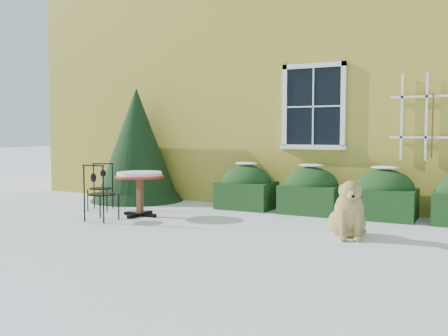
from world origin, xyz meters
The scene contains 8 objects.
ground centered at (0.00, 0.00, 0.00)m, with size 80.00×80.00×0.00m, color white.
house centered at (0.00, 7.00, 3.22)m, with size 12.40×8.40×6.40m.
hedge_row centered at (1.65, 2.55, 0.40)m, with size 4.95×0.80×0.91m.
evergreen_shrub centered at (-2.91, 2.52, 0.99)m, with size 2.02×2.02×2.45m.
bistro_table centered at (-1.60, 0.85, 0.66)m, with size 0.85×0.85×0.79m.
patio_chair_near centered at (-1.89, 0.14, 0.48)m, with size 0.46×0.46×0.96m.
patio_chair_far centered at (-2.73, 1.12, 0.44)m, with size 0.52×0.51×0.89m.
dog centered at (2.12, 0.71, 0.34)m, with size 0.71×0.93×0.84m.
Camera 1 is at (3.74, -6.27, 1.47)m, focal length 40.00 mm.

